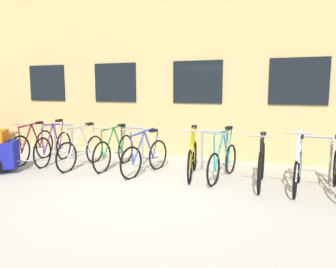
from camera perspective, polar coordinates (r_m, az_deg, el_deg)
ground_plane at (r=5.79m, az=-4.13°, el=-10.20°), size 42.00×42.00×0.00m
storefront_building at (r=11.89m, az=9.95°, el=11.63°), size 28.00×6.95×5.18m
bike_rack at (r=7.45m, az=0.56°, el=-1.78°), size 6.60×0.05×0.90m
bicycle_white at (r=6.34m, az=21.62°, el=-5.68°), size 0.44×1.67×1.11m
bicycle_green at (r=7.60m, az=-9.27°, el=-2.92°), size 0.44×1.74×0.99m
bicycle_silver at (r=7.81m, az=-14.80°, el=-2.83°), size 0.44×1.72×1.01m
bicycle_teal at (r=6.66m, az=9.50°, el=-4.61°), size 0.44×1.66×1.04m
bicycle_yellow at (r=6.81m, az=4.27°, el=-4.17°), size 0.51×1.69×1.04m
bicycle_maroon at (r=8.74m, az=-22.42°, el=-1.92°), size 0.44×1.71×1.01m
bicycle_purple at (r=8.42m, az=-19.24°, el=-2.16°), size 0.47×1.67×1.06m
bicycle_blue at (r=6.98m, az=-3.96°, el=-3.90°), size 0.48×1.61×1.01m
bicycle_black at (r=6.38m, az=15.92°, el=-5.08°), size 0.44×1.74×1.02m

